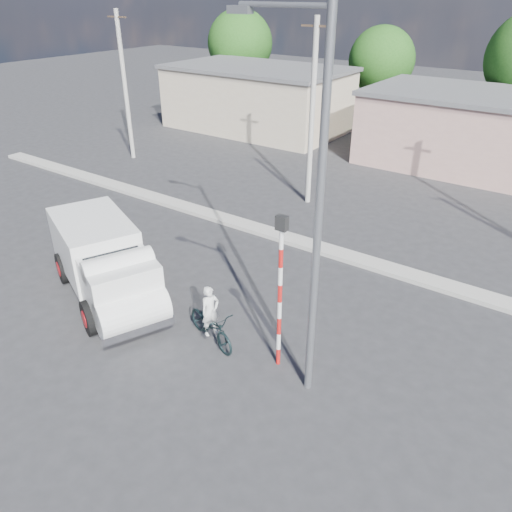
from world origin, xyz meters
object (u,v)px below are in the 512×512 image
Objects in this scene: cyclist at (211,320)px; streetlight at (313,205)px; truck at (106,263)px; traffic_pole at (280,282)px; bicycle at (211,326)px.

streetlight is (3.02, 0.00, 4.21)m from cyclist.
truck is 4.08× the size of cyclist.
traffic_pole is 0.48× the size of streetlight.
bicycle is at bearing -179.94° from streetlight.
cyclist is at bearing 26.18° from truck.
traffic_pole reaches higher than bicycle.
traffic_pole is 2.56m from streetlight.
streetlight is (7.12, 0.20, 3.63)m from truck.
traffic_pole is at bearing -63.93° from cyclist.
cyclist is 0.35× the size of traffic_pole.
bicycle is 0.20m from cyclist.
cyclist is at bearing -171.70° from traffic_pole.
traffic_pole is (2.08, 0.30, 2.04)m from bicycle.
truck is at bearing 110.54° from bicycle.
truck is at bearing -178.38° from streetlight.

